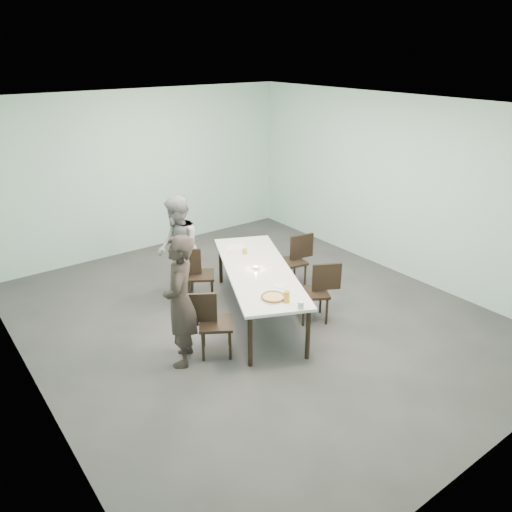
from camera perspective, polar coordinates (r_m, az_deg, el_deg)
ground at (r=7.40m, az=-0.24°, el=-7.02°), size 7.00×7.00×0.00m
room_shell at (r=6.62m, az=-0.27°, el=8.34°), size 6.02×7.02×3.01m
table at (r=7.15m, az=0.25°, el=-1.90°), size 1.89×2.74×0.75m
chair_near_left at (r=6.38m, az=-5.35°, el=-7.21°), size 0.64×0.58×0.87m
chair_far_left at (r=7.70m, az=-6.98°, el=-1.75°), size 0.64×0.58×0.87m
chair_near_right at (r=7.19m, az=7.16°, el=-3.64°), size 0.65×0.57×0.87m
chair_far_right at (r=8.18m, az=4.56°, el=-0.12°), size 0.64×0.49×0.87m
diner_near at (r=6.11m, az=-8.64°, el=-5.15°), size 0.69×0.74×1.69m
diner_far at (r=7.73m, az=-8.90°, el=0.79°), size 0.87×0.97×1.63m
pizza at (r=6.30m, az=1.99°, el=-4.73°), size 0.34×0.34×0.04m
side_plate at (r=6.64m, az=2.79°, el=-3.37°), size 0.18×0.18×0.01m
beer_glass at (r=6.20m, az=3.53°, el=-4.66°), size 0.08×0.08×0.15m
water_tumbler at (r=6.09m, az=5.12°, el=-5.60°), size 0.08×0.08×0.09m
tealight at (r=7.10m, az=-0.03°, el=-1.38°), size 0.06×0.06×0.05m
amber_tumbler at (r=7.63m, az=-1.30°, el=0.54°), size 0.07×0.07×0.08m
menu at (r=7.89m, az=-2.45°, el=1.03°), size 0.36×0.32×0.01m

